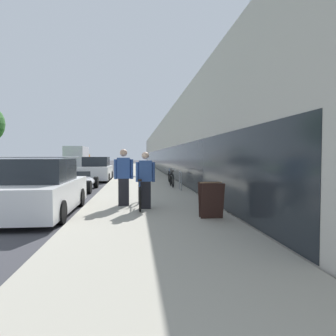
{
  "coord_description": "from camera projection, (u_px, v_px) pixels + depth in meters",
  "views": [
    {
      "loc": [
        5.03,
        -6.37,
        1.69
      ],
      "look_at": [
        6.98,
        11.52,
        0.97
      ],
      "focal_mm": 32.0,
      "sensor_mm": 36.0,
      "label": 1
    }
  ],
  "objects": [
    {
      "name": "bike_rack_hoop",
      "position": [
        180.0,
        179.0,
        13.64
      ],
      "size": [
        0.05,
        0.6,
        0.84
      ],
      "color": "gray",
      "rests_on": "sidewalk_slab"
    },
    {
      "name": "tandem_bicycle",
      "position": [
        140.0,
        195.0,
        9.09
      ],
      "size": [
        0.52,
        2.32,
        0.89
      ],
      "color": "black",
      "rests_on": "sidewalk_slab"
    },
    {
      "name": "person_rider",
      "position": [
        145.0,
        180.0,
        8.81
      ],
      "size": [
        0.57,
        0.22,
        1.67
      ],
      "color": "black",
      "rests_on": "sidewalk_slab"
    },
    {
      "name": "cruiser_bike_nearest",
      "position": [
        172.0,
        179.0,
        15.14
      ],
      "size": [
        0.52,
        1.65,
        0.84
      ],
      "color": "black",
      "rests_on": "sidewalk_slab"
    },
    {
      "name": "parked_sedan_far",
      "position": [
        97.0,
        170.0,
        20.36
      ],
      "size": [
        1.96,
        4.19,
        1.63
      ],
      "color": "white",
      "rests_on": "ground"
    },
    {
      "name": "sidewalk_slab",
      "position": [
        141.0,
        174.0,
        27.3
      ],
      "size": [
        4.11,
        70.0,
        0.14
      ],
      "color": "#A39E8E",
      "rests_on": "ground"
    },
    {
      "name": "moving_truck",
      "position": [
        77.0,
        158.0,
        35.51
      ],
      "size": [
        2.22,
        6.02,
        2.8
      ],
      "color": "orange",
      "rests_on": "ground"
    },
    {
      "name": "lawn_strip",
      "position": [
        8.0,
        173.0,
        29.86
      ],
      "size": [
        7.66,
        70.0,
        0.03
      ],
      "color": "#518E42",
      "rests_on": "ground"
    },
    {
      "name": "vintage_roadster_curbside",
      "position": [
        77.0,
        183.0,
        14.54
      ],
      "size": [
        1.69,
        4.34,
        0.91
      ],
      "color": "silver",
      "rests_on": "ground"
    },
    {
      "name": "sandwich_board_sign",
      "position": [
        211.0,
        200.0,
        7.5
      ],
      "size": [
        0.56,
        0.56,
        0.9
      ],
      "color": "#331E19",
      "rests_on": "sidewalk_slab"
    },
    {
      "name": "parked_sedan_curbside",
      "position": [
        41.0,
        189.0,
        8.61
      ],
      "size": [
        1.98,
        4.48,
        1.68
      ],
      "color": "white",
      "rests_on": "ground"
    },
    {
      "name": "storefront_facade",
      "position": [
        198.0,
        149.0,
        35.92
      ],
      "size": [
        10.01,
        70.0,
        5.13
      ],
      "color": "#BCB7AD",
      "rests_on": "ground"
    },
    {
      "name": "person_bystander",
      "position": [
        124.0,
        177.0,
        9.34
      ],
      "size": [
        0.6,
        0.23,
        1.76
      ],
      "color": "black",
      "rests_on": "sidewalk_slab"
    },
    {
      "name": "cruiser_bike_middle",
      "position": [
        170.0,
        177.0,
        17.12
      ],
      "size": [
        0.52,
        1.71,
        0.84
      ],
      "color": "black",
      "rests_on": "sidewalk_slab"
    }
  ]
}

